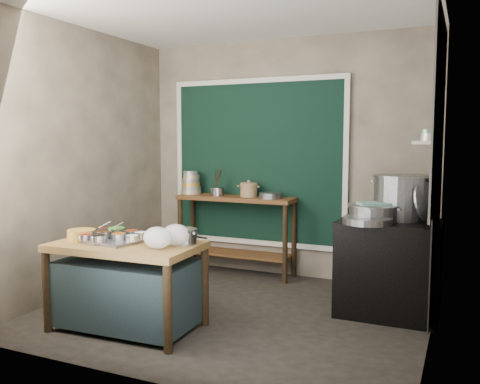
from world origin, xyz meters
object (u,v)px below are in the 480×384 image
at_px(back_counter, 236,235).
at_px(stock_pot, 401,197).
at_px(utensil_cup, 217,192).
at_px(condiment_tray, 112,240).
at_px(yellow_basin, 81,235).
at_px(prep_table, 127,286).
at_px(saucepan, 184,236).
at_px(stove_block, 389,269).
at_px(ceramic_crock, 249,191).
at_px(steamer, 373,213).

bearing_deg(back_counter, stock_pot, -16.31).
bearing_deg(utensil_cup, condiment_tray, -91.09).
bearing_deg(yellow_basin, prep_table, 8.36).
distance_m(saucepan, utensil_cup, 1.93).
relative_size(condiment_tray, stock_pot, 1.05).
height_order(stove_block, utensil_cup, utensil_cup).
bearing_deg(ceramic_crock, stock_pot, -18.23).
relative_size(yellow_basin, ceramic_crock, 1.12).
bearing_deg(prep_table, saucepan, 17.23).
distance_m(ceramic_crock, steamer, 1.80).
relative_size(prep_table, condiment_tray, 2.23).
distance_m(stove_block, stock_pot, 0.68).
distance_m(condiment_tray, steamer, 2.36).
height_order(saucepan, steamer, steamer).
relative_size(condiment_tray, steamer, 1.20).
xyz_separation_m(stove_block, saucepan, (-1.53, -1.13, 0.39)).
distance_m(back_counter, stock_pot, 2.14).
bearing_deg(prep_table, condiment_tray, 172.51).
xyz_separation_m(condiment_tray, yellow_basin, (-0.26, -0.08, 0.03)).
xyz_separation_m(utensil_cup, steamer, (1.98, -0.76, -0.04)).
height_order(prep_table, steamer, steamer).
xyz_separation_m(saucepan, utensil_cup, (-0.60, 1.82, 0.19)).
bearing_deg(steamer, yellow_basin, -150.57).
height_order(back_counter, stove_block, back_counter).
height_order(ceramic_crock, stock_pot, stock_pot).
relative_size(ceramic_crock, stock_pot, 0.41).
distance_m(stove_block, ceramic_crock, 1.99).
xyz_separation_m(prep_table, yellow_basin, (-0.43, -0.06, 0.42)).
bearing_deg(saucepan, yellow_basin, -153.82).
distance_m(prep_table, saucepan, 0.67).
bearing_deg(steamer, condiment_tray, -149.10).
bearing_deg(back_counter, saucepan, -78.67).
xyz_separation_m(ceramic_crock, steamer, (1.59, -0.82, -0.07)).
bearing_deg(condiment_tray, saucepan, 13.20).
distance_m(utensil_cup, steamer, 2.13).
relative_size(prep_table, stock_pot, 2.34).
height_order(condiment_tray, steamer, steamer).
xyz_separation_m(condiment_tray, stock_pot, (2.24, 1.44, 0.33)).
relative_size(stove_block, stock_pot, 1.69).
distance_m(prep_table, stove_block, 2.39).
height_order(condiment_tray, stock_pot, stock_pot).
bearing_deg(prep_table, back_counter, 85.12).
distance_m(prep_table, stock_pot, 2.63).
relative_size(utensil_cup, ceramic_crock, 0.76).
relative_size(stove_block, steamer, 1.92).
relative_size(stove_block, yellow_basin, 3.70).
relative_size(prep_table, saucepan, 5.34).
relative_size(yellow_basin, steamer, 0.52).
bearing_deg(stove_block, stock_pot, 65.36).
distance_m(condiment_tray, stock_pot, 2.68).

